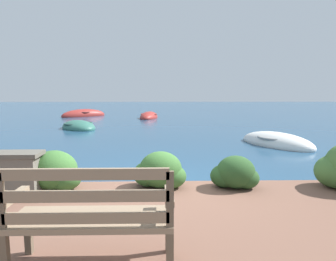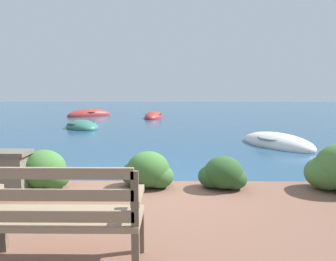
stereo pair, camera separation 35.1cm
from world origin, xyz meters
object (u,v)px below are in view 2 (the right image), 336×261
object	(u,v)px
rowboat_nearest	(277,144)
rowboat_mid	(82,127)
rowboat_far	(154,117)
park_bench	(60,214)
rowboat_outer	(90,115)

from	to	relation	value
rowboat_nearest	rowboat_mid	xyz separation A→B (m)	(-7.44, 4.29, -0.00)
rowboat_far	rowboat_nearest	bearing A→B (deg)	-144.86
park_bench	rowboat_mid	distance (m)	11.68
rowboat_mid	rowboat_outer	size ratio (longest dim) A/B	0.88
rowboat_far	rowboat_outer	xyz separation A→B (m)	(-4.39, 1.31, 0.01)
rowboat_far	park_bench	bearing A→B (deg)	-169.59
rowboat_outer	rowboat_mid	bearing A→B (deg)	65.23
rowboat_far	rowboat_outer	world-z (taller)	rowboat_outer
rowboat_far	rowboat_mid	bearing A→B (deg)	159.29
rowboat_mid	rowboat_outer	xyz separation A→B (m)	(-1.40, 6.40, 0.01)
park_bench	rowboat_nearest	bearing A→B (deg)	54.80
park_bench	rowboat_nearest	xyz separation A→B (m)	(4.27, 6.93, -0.64)
rowboat_mid	park_bench	bearing A→B (deg)	159.41
park_bench	rowboat_nearest	size ratio (longest dim) A/B	0.47
park_bench	rowboat_nearest	world-z (taller)	park_bench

